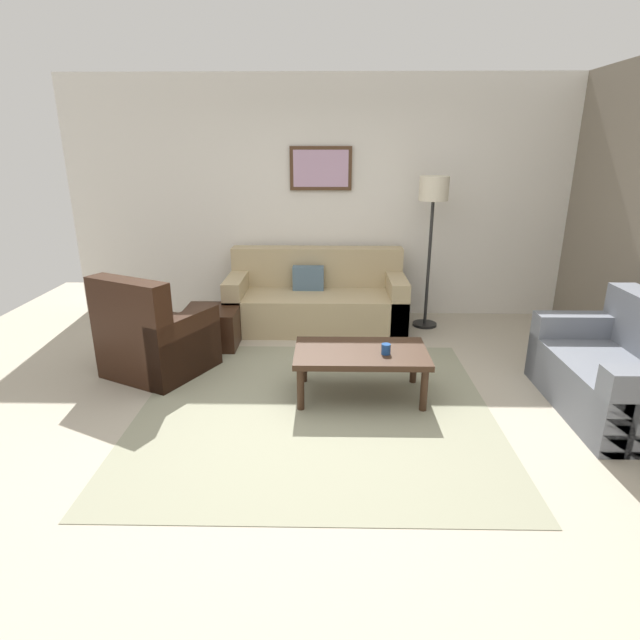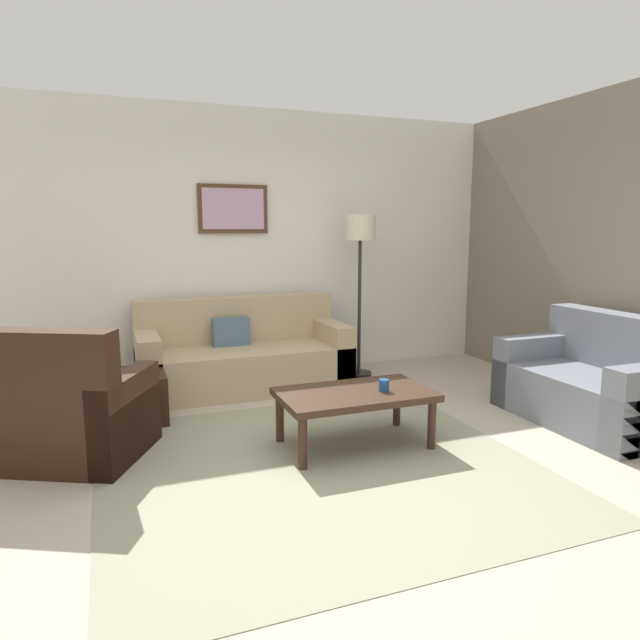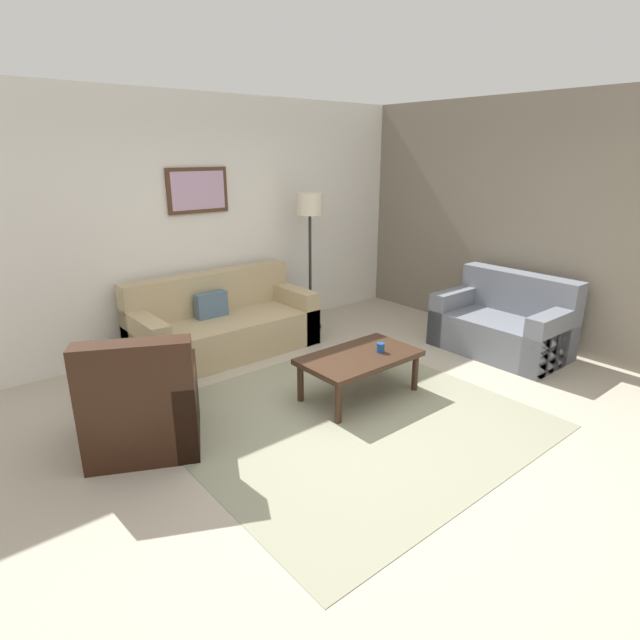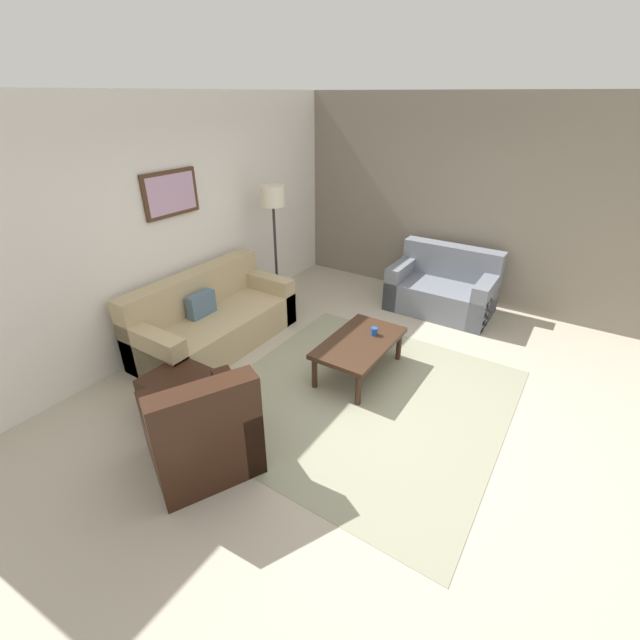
{
  "view_description": "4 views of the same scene",
  "coord_description": "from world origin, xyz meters",
  "px_view_note": "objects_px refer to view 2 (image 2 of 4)",
  "views": [
    {
      "loc": [
        0.11,
        -3.66,
        2.01
      ],
      "look_at": [
        0.04,
        0.32,
        0.65
      ],
      "focal_mm": 28.66,
      "sensor_mm": 36.0,
      "label": 1
    },
    {
      "loc": [
        -1.25,
        -3.31,
        1.57
      ],
      "look_at": [
        0.22,
        0.56,
        0.89
      ],
      "focal_mm": 31.48,
      "sensor_mm": 36.0,
      "label": 2
    },
    {
      "loc": [
        -2.68,
        -2.85,
        2.19
      ],
      "look_at": [
        0.01,
        0.39,
        0.79
      ],
      "focal_mm": 28.69,
      "sensor_mm": 36.0,
      "label": 3
    },
    {
      "loc": [
        -3.17,
        -1.53,
        2.76
      ],
      "look_at": [
        0.01,
        0.53,
        0.74
      ],
      "focal_mm": 24.0,
      "sensor_mm": 36.0,
      "label": 4
    }
  ],
  "objects_px": {
    "couch_loveseat": "(598,386)",
    "cup": "(384,385)",
    "ottoman": "(130,397)",
    "coffee_table": "(355,398)",
    "framed_artwork": "(233,209)",
    "lamp_standing": "(360,244)",
    "armchair_leather": "(76,418)",
    "couch_main": "(242,357)"
  },
  "relations": [
    {
      "from": "couch_loveseat",
      "to": "cup",
      "type": "xyz_separation_m",
      "value": [
        -1.89,
        0.16,
        0.16
      ]
    },
    {
      "from": "ottoman",
      "to": "cup",
      "type": "distance_m",
      "value": 2.11
    },
    {
      "from": "coffee_table",
      "to": "couch_loveseat",
      "type": "bearing_deg",
      "value": -6.28
    },
    {
      "from": "ottoman",
      "to": "framed_artwork",
      "type": "distance_m",
      "value": 2.23
    },
    {
      "from": "coffee_table",
      "to": "framed_artwork",
      "type": "height_order",
      "value": "framed_artwork"
    },
    {
      "from": "lamp_standing",
      "to": "armchair_leather",
      "type": "bearing_deg",
      "value": -153.01
    },
    {
      "from": "couch_main",
      "to": "armchair_leather",
      "type": "bearing_deg",
      "value": -135.75
    },
    {
      "from": "armchair_leather",
      "to": "ottoman",
      "type": "xyz_separation_m",
      "value": [
        0.37,
        0.74,
        -0.11
      ]
    },
    {
      "from": "armchair_leather",
      "to": "cup",
      "type": "relative_size",
      "value": 12.51
    },
    {
      "from": "armchair_leather",
      "to": "coffee_table",
      "type": "xyz_separation_m",
      "value": [
        1.88,
        -0.41,
        0.05
      ]
    },
    {
      "from": "couch_main",
      "to": "cup",
      "type": "distance_m",
      "value": 2.01
    },
    {
      "from": "couch_main",
      "to": "couch_loveseat",
      "type": "bearing_deg",
      "value": -39.65
    },
    {
      "from": "couch_loveseat",
      "to": "framed_artwork",
      "type": "distance_m",
      "value": 3.79
    },
    {
      "from": "coffee_table",
      "to": "armchair_leather",
      "type": "bearing_deg",
      "value": 167.68
    },
    {
      "from": "framed_artwork",
      "to": "armchair_leather",
      "type": "bearing_deg",
      "value": -129.3
    },
    {
      "from": "couch_loveseat",
      "to": "cup",
      "type": "relative_size",
      "value": 16.14
    },
    {
      "from": "ottoman",
      "to": "couch_loveseat",
      "type": "bearing_deg",
      "value": -21.01
    },
    {
      "from": "cup",
      "to": "armchair_leather",
      "type": "bearing_deg",
      "value": 166.93
    },
    {
      "from": "couch_main",
      "to": "framed_artwork",
      "type": "bearing_deg",
      "value": 84.31
    },
    {
      "from": "ottoman",
      "to": "framed_artwork",
      "type": "relative_size",
      "value": 0.78
    },
    {
      "from": "couch_main",
      "to": "coffee_table",
      "type": "distance_m",
      "value": 1.89
    },
    {
      "from": "couch_loveseat",
      "to": "couch_main",
      "type": "bearing_deg",
      "value": 140.35
    },
    {
      "from": "couch_loveseat",
      "to": "ottoman",
      "type": "xyz_separation_m",
      "value": [
        -3.59,
        1.38,
        -0.1
      ]
    },
    {
      "from": "ottoman",
      "to": "cup",
      "type": "relative_size",
      "value": 6.51
    },
    {
      "from": "armchair_leather",
      "to": "coffee_table",
      "type": "distance_m",
      "value": 1.92
    },
    {
      "from": "ottoman",
      "to": "lamp_standing",
      "type": "relative_size",
      "value": 0.33
    },
    {
      "from": "coffee_table",
      "to": "lamp_standing",
      "type": "relative_size",
      "value": 0.64
    },
    {
      "from": "couch_main",
      "to": "lamp_standing",
      "type": "xyz_separation_m",
      "value": [
        1.28,
        -0.03,
        1.11
      ]
    },
    {
      "from": "coffee_table",
      "to": "framed_artwork",
      "type": "xyz_separation_m",
      "value": [
        -0.37,
        2.25,
        1.41
      ]
    },
    {
      "from": "coffee_table",
      "to": "framed_artwork",
      "type": "relative_size",
      "value": 1.53
    },
    {
      "from": "cup",
      "to": "ottoman",
      "type": "bearing_deg",
      "value": 144.36
    },
    {
      "from": "couch_main",
      "to": "framed_artwork",
      "type": "xyz_separation_m",
      "value": [
        0.04,
        0.41,
        1.47
      ]
    },
    {
      "from": "armchair_leather",
      "to": "framed_artwork",
      "type": "height_order",
      "value": "framed_artwork"
    },
    {
      "from": "couch_loveseat",
      "to": "lamp_standing",
      "type": "distance_m",
      "value": 2.62
    },
    {
      "from": "lamp_standing",
      "to": "framed_artwork",
      "type": "relative_size",
      "value": 2.37
    },
    {
      "from": "cup",
      "to": "framed_artwork",
      "type": "distance_m",
      "value": 2.73
    },
    {
      "from": "coffee_table",
      "to": "lamp_standing",
      "type": "xyz_separation_m",
      "value": [
        0.87,
        1.81,
        1.05
      ]
    },
    {
      "from": "coffee_table",
      "to": "framed_artwork",
      "type": "bearing_deg",
      "value": 99.35
    },
    {
      "from": "couch_main",
      "to": "armchair_leather",
      "type": "height_order",
      "value": "armchair_leather"
    },
    {
      "from": "armchair_leather",
      "to": "ottoman",
      "type": "relative_size",
      "value": 1.92
    },
    {
      "from": "lamp_standing",
      "to": "couch_main",
      "type": "bearing_deg",
      "value": 178.69
    },
    {
      "from": "coffee_table",
      "to": "lamp_standing",
      "type": "distance_m",
      "value": 2.26
    }
  ]
}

